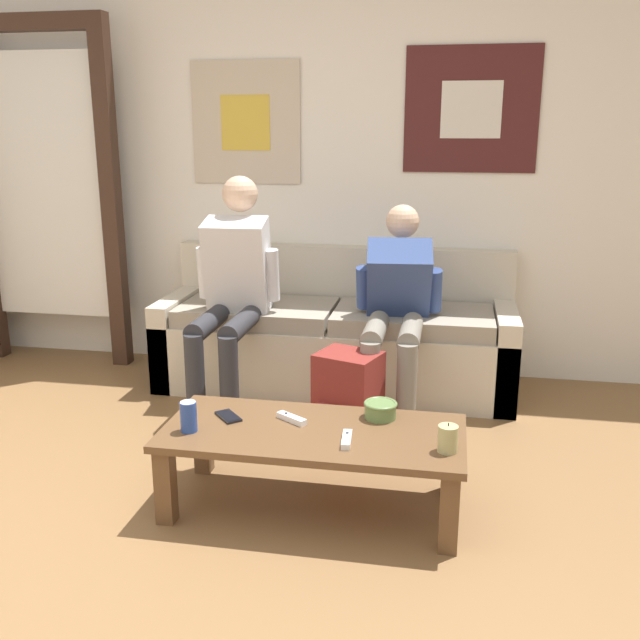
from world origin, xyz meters
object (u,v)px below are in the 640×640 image
person_seated_adult (232,285)px  game_controller_near_left (292,418)px  drink_can_blue (189,417)px  game_controller_near_right (347,440)px  ceramic_bowl (380,409)px  person_seated_teen (396,303)px  pillar_candle (448,439)px  backpack (347,400)px  cell_phone (228,416)px  couch (336,339)px  coffee_table (313,442)px

person_seated_adult → game_controller_near_left: (0.55, -0.99, -0.32)m
game_controller_near_left → drink_can_blue: bearing=-155.8°
person_seated_adult → game_controller_near_right: size_ratio=8.51×
ceramic_bowl → person_seated_teen: bearing=91.1°
ceramic_bowl → pillar_candle: size_ratio=1.22×
ceramic_bowl → pillar_candle: pillar_candle is taller
person_seated_teen → drink_can_blue: bearing=-120.6°
game_controller_near_left → backpack: bearing=76.3°
person_seated_teen → cell_phone: size_ratio=7.50×
game_controller_near_right → ceramic_bowl: bearing=68.6°
ceramic_bowl → cell_phone: (-0.62, -0.11, -0.03)m
couch → backpack: bearing=-76.8°
couch → person_seated_teen: (0.38, -0.34, 0.32)m
couch → game_controller_near_left: (0.04, -1.37, 0.07)m
person_seated_adult → cell_phone: bearing=-74.1°
backpack → drink_can_blue: size_ratio=3.63×
game_controller_near_right → backpack: bearing=98.2°
couch → pillar_candle: 1.68m
backpack → cell_phone: bearing=-124.2°
pillar_candle → game_controller_near_right: 0.38m
couch → person_seated_adult: 0.75m
person_seated_adult → pillar_candle: 1.68m
couch → person_seated_adult: bearing=-143.6°
cell_phone → pillar_candle: bearing=-9.9°
coffee_table → person_seated_adult: 1.30m
ceramic_bowl → couch: bearing=107.2°
pillar_candle → drink_can_blue: 1.01m
cell_phone → game_controller_near_right: bearing=-15.9°
ceramic_bowl → cell_phone: bearing=-169.7°
couch → ceramic_bowl: bearing=-72.8°
coffee_table → backpack: bearing=86.5°
person_seated_adult → drink_can_blue: (0.18, -1.16, -0.27)m
game_controller_near_right → cell_phone: 0.54m
ceramic_bowl → cell_phone: 0.63m
ceramic_bowl → backpack: bearing=113.2°
ceramic_bowl → game_controller_near_left: (-0.35, -0.10, -0.03)m
coffee_table → person_seated_adult: bearing=121.7°
person_seated_adult → game_controller_near_right: person_seated_adult is taller
coffee_table → game_controller_near_right: (0.15, -0.09, 0.07)m
person_seated_adult → ceramic_bowl: person_seated_adult is taller
person_seated_teen → person_seated_adult: bearing=-177.3°
drink_can_blue → game_controller_near_left: size_ratio=0.89×
person_seated_adult → couch: bearing=36.4°
coffee_table → game_controller_near_right: game_controller_near_right is taller
backpack → game_controller_near_right: backpack is taller
coffee_table → backpack: 0.66m
game_controller_near_right → cell_phone: size_ratio=1.01×
backpack → game_controller_near_left: (-0.14, -0.59, 0.14)m
person_seated_adult → person_seated_teen: (0.89, 0.04, -0.07)m
backpack → game_controller_near_left: 0.62m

